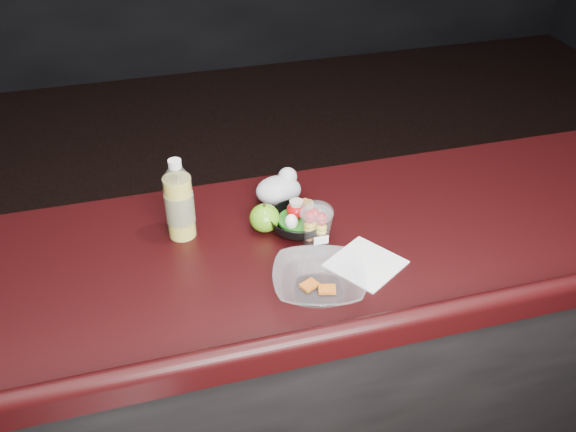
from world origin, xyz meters
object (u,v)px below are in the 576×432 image
(lemonade_bottle, at_px, (179,205))
(snack_bowl, at_px, (299,222))
(fruit_cup, at_px, (316,224))
(green_apple, at_px, (265,218))
(takeout_bowl, at_px, (319,282))

(lemonade_bottle, distance_m, snack_bowl, 0.32)
(fruit_cup, bearing_deg, green_apple, 138.90)
(snack_bowl, relative_size, takeout_bowl, 0.62)
(lemonade_bottle, relative_size, green_apple, 2.70)
(snack_bowl, xyz_separation_m, takeout_bowl, (-0.02, -0.25, -0.00))
(fruit_cup, relative_size, snack_bowl, 0.74)
(snack_bowl, distance_m, takeout_bowl, 0.25)
(lemonade_bottle, bearing_deg, green_apple, -9.76)
(snack_bowl, bearing_deg, lemonade_bottle, 167.52)
(lemonade_bottle, relative_size, snack_bowl, 1.35)
(fruit_cup, height_order, takeout_bowl, fruit_cup)
(snack_bowl, bearing_deg, fruit_cup, -68.67)
(fruit_cup, distance_m, takeout_bowl, 0.19)
(lemonade_bottle, distance_m, takeout_bowl, 0.43)
(lemonade_bottle, xyz_separation_m, snack_bowl, (0.30, -0.07, -0.07))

